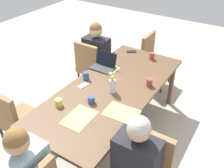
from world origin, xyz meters
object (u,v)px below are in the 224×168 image
Objects in this scene: chair_near_right_mid at (15,117)px; coffee_mug_near_left at (59,102)px; chair_near_left_mid at (91,65)px; flower_vase at (112,84)px; coffee_mug_centre_right at (152,56)px; dining_table at (112,92)px; coffee_mug_centre_left at (86,76)px; person_near_left_mid at (97,62)px; laptop_near_left_mid at (104,65)px; chair_head_left_right_near at (153,58)px; phone_silver at (83,85)px; coffee_mug_far_left at (149,82)px; phone_black at (132,52)px; coffee_mug_near_right at (91,100)px.

coffee_mug_near_left is (-0.23, 0.54, 0.30)m from chair_near_right_mid.
chair_near_left_mid is 1.23m from flower_vase.
coffee_mug_centre_right is at bearing 104.63° from chair_near_left_mid.
coffee_mug_near_left is at bearing -26.80° from dining_table.
coffee_mug_centre_right is at bearing 153.29° from coffee_mug_centre_left.
person_near_left_mid is 0.65m from laptop_near_left_mid.
dining_table is at bearing 45.17° from person_near_left_mid.
chair_near_left_mid reaches higher than coffee_mug_centre_right.
laptop_near_left_mid is (0.34, 0.48, 0.30)m from chair_near_left_mid.
chair_head_left_right_near is 2.40m from chair_near_right_mid.
phone_silver reaches higher than dining_table.
coffee_mug_centre_left is 0.15m from phone_silver.
phone_black is at bearing -138.52° from coffee_mug_far_left.
chair_near_right_mid is at bearing -18.83° from chair_head_left_right_near.
coffee_mug_far_left is at bearing 138.56° from flower_vase.
chair_head_left_right_near reaches higher than coffee_mug_near_left.
phone_silver is at bearing -64.40° from dining_table.
coffee_mug_centre_left is at bearing -130.54° from phone_black.
coffee_mug_near_left is 1.59m from coffee_mug_centre_right.
coffee_mug_near_left is 1.11m from coffee_mug_far_left.
phone_silver is at bearing 25.91° from person_near_left_mid.
coffee_mug_near_right is at bearing -17.18° from flower_vase.
coffee_mug_near_left reaches higher than coffee_mug_near_right.
flower_vase is 3.07× the size of coffee_mug_near_left.
dining_table is 0.40m from coffee_mug_near_right.
chair_head_left_right_near reaches higher than coffee_mug_centre_right.
laptop_near_left_mid is 2.13× the size of phone_silver.
flower_vase is at bearing -41.44° from coffee_mug_far_left.
coffee_mug_centre_right is at bearing 142.33° from laptop_near_left_mid.
laptop_near_left_mid is 0.74m from coffee_mug_centre_right.
coffee_mug_centre_left is (-0.81, 0.47, 0.31)m from chair_near_right_mid.
coffee_mug_near_right is 0.49m from coffee_mug_centre_left.
chair_near_left_mid is 0.66m from laptop_near_left_mid.
phone_silver is (0.13, 0.05, -0.05)m from coffee_mug_centre_left.
coffee_mug_near_right reaches higher than phone_silver.
flower_vase is 1.73× the size of phone_black.
phone_black reaches higher than dining_table.
coffee_mug_near_right is at bearing 43.86° from coffee_mug_centre_left.
chair_near_left_mid is 0.69m from phone_black.
coffee_mug_far_left is at bearing 126.53° from dining_table.
laptop_near_left_mid reaches higher than coffee_mug_near_left.
dining_table is 0.50m from laptop_near_left_mid.
laptop_near_left_mid reaches higher than chair_near_right_mid.
flower_vase is at bearing 34.66° from dining_table.
chair_near_left_mid is at bearing -45.18° from chair_head_left_right_near.
chair_near_left_mid reaches higher than coffee_mug_far_left.
phone_black is (-0.71, -0.63, -0.05)m from coffee_mug_far_left.
chair_near_right_mid is 1.93m from phone_black.
coffee_mug_far_left is (0.41, 1.20, 0.31)m from chair_near_left_mid.
chair_near_left_mid is at bearing -109.13° from coffee_mug_far_left.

